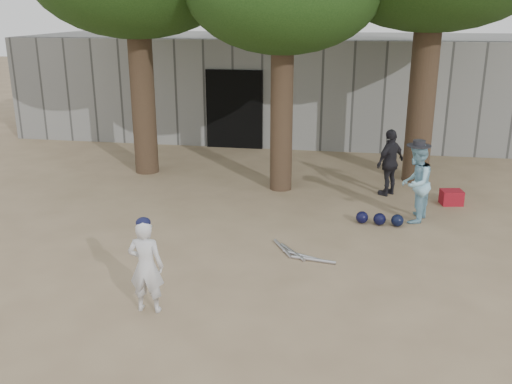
% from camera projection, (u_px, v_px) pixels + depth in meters
% --- Properties ---
extents(ground, '(70.00, 70.00, 0.00)m').
position_uv_depth(ground, '(207.00, 268.00, 8.84)').
color(ground, '#937C5E').
rests_on(ground, ground).
extents(boy_player, '(0.48, 0.32, 1.28)m').
position_uv_depth(boy_player, '(146.00, 266.00, 7.41)').
color(boy_player, silver).
rests_on(boy_player, ground).
extents(spectator_blue, '(0.77, 0.87, 1.49)m').
position_uv_depth(spectator_blue, '(416.00, 183.00, 10.55)').
color(spectator_blue, '#8EC5DC').
rests_on(spectator_blue, ground).
extents(spectator_dark, '(0.80, 0.87, 1.43)m').
position_uv_depth(spectator_dark, '(390.00, 162.00, 12.06)').
color(spectator_dark, black).
rests_on(spectator_dark, ground).
extents(red_bag, '(0.47, 0.39, 0.30)m').
position_uv_depth(red_bag, '(451.00, 197.00, 11.63)').
color(red_bag, maroon).
rests_on(red_bag, ground).
extents(back_building, '(16.00, 5.24, 3.00)m').
position_uv_depth(back_building, '(288.00, 84.00, 18.06)').
color(back_building, gray).
rests_on(back_building, ground).
extents(helmet_row, '(0.87, 0.28, 0.23)m').
position_uv_depth(helmet_row, '(380.00, 219.00, 10.55)').
color(helmet_row, black).
rests_on(helmet_row, ground).
extents(bat_pile, '(1.10, 0.77, 0.06)m').
position_uv_depth(bat_pile, '(298.00, 254.00, 9.27)').
color(bat_pile, '#ACABB2').
rests_on(bat_pile, ground).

